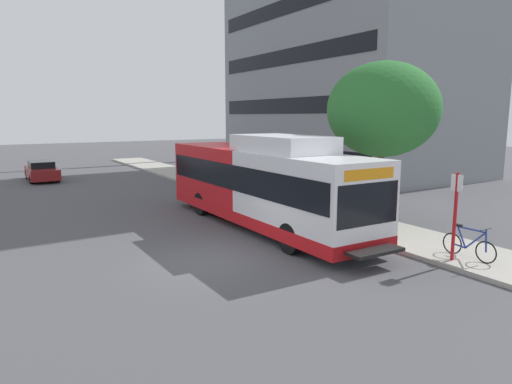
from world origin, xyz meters
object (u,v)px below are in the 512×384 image
object	(u,v)px
street_tree_near_stop	(383,110)
parked_car_far_lane	(42,171)
bus_stop_sign_pole	(455,210)
bicycle_parked	(469,245)
transit_bus	(262,184)

from	to	relation	value
street_tree_near_stop	parked_car_far_lane	size ratio (longest dim) A/B	1.41
bus_stop_sign_pole	bicycle_parked	xyz separation A→B (m)	(0.54, -0.16, -1.09)
street_tree_near_stop	parked_car_far_lane	xyz separation A→B (m)	(-10.27, 20.90, -3.93)
street_tree_near_stop	parked_car_far_lane	distance (m)	23.62
bicycle_parked	parked_car_far_lane	size ratio (longest dim) A/B	0.39
bicycle_parked	street_tree_near_stop	world-z (taller)	street_tree_near_stop
bicycle_parked	parked_car_far_lane	distance (m)	27.44
transit_bus	street_tree_near_stop	world-z (taller)	street_tree_near_stop
transit_bus	street_tree_near_stop	size ratio (longest dim) A/B	1.94
transit_bus	parked_car_far_lane	bearing A→B (deg)	107.11
street_tree_near_stop	bus_stop_sign_pole	bearing A→B (deg)	-113.09
parked_car_far_lane	street_tree_near_stop	bearing A→B (deg)	-63.82
bus_stop_sign_pole	bicycle_parked	world-z (taller)	bus_stop_sign_pole
transit_bus	parked_car_far_lane	distance (m)	19.89
bicycle_parked	parked_car_far_lane	bearing A→B (deg)	108.47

